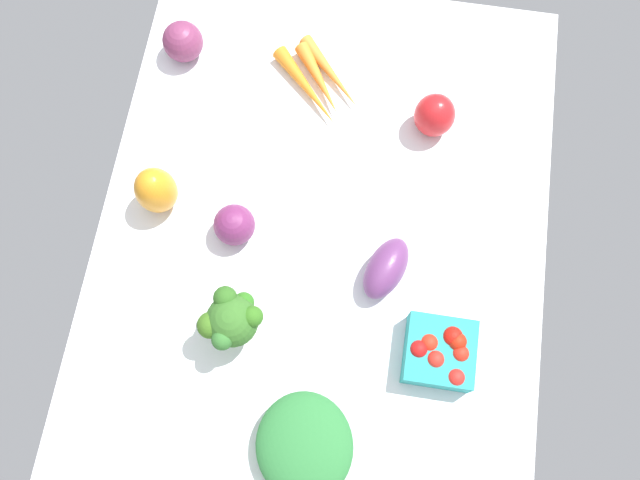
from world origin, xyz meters
TOP-DOWN VIEW (x-y plane):
  - tablecloth at (0.00, 0.00)cm, footprint 104.00×76.00cm
  - broccoli_head at (16.29, -11.26)cm, footprint 9.68×9.92cm
  - eggplant at (3.48, 11.42)cm, footprint 12.61×9.58cm
  - bell_pepper_red at (-24.78, 16.34)cm, footprint 9.79×9.79cm
  - bell_pepper_orange at (-3.43, -28.01)cm, footprint 8.31×8.31cm
  - red_onion_near_basket at (-33.02, -30.23)cm, footprint 7.35×7.35cm
  - leafy_greens_clump at (32.72, 2.65)cm, footprint 19.53×18.59cm
  - berry_basket at (15.63, 21.50)cm, footprint 10.79×10.79cm
  - carrot_bunch at (-30.10, -4.96)cm, footprint 18.24×17.86cm
  - red_onion_center at (0.11, -14.37)cm, footprint 6.93×6.93cm

SIDE VIEW (x-z plane):
  - tablecloth at x=0.00cm, z-range 0.00..2.00cm
  - carrot_bunch at x=-30.10cm, z-range 1.96..4.88cm
  - leafy_greens_clump at x=32.72cm, z-range 2.00..7.98cm
  - eggplant at x=3.48cm, z-range 2.00..8.06cm
  - berry_basket at x=15.63cm, z-range 1.88..8.24cm
  - red_onion_center at x=0.11cm, z-range 2.00..8.93cm
  - red_onion_near_basket at x=-33.02cm, z-range 2.00..9.35cm
  - bell_pepper_red at x=-24.78cm, z-range 2.00..10.42cm
  - bell_pepper_orange at x=-3.43cm, z-range 2.00..12.38cm
  - broccoli_head at x=16.29cm, z-range 3.55..14.71cm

